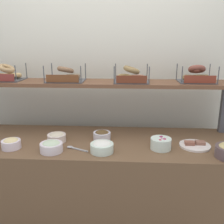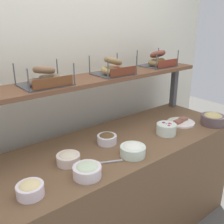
% 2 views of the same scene
% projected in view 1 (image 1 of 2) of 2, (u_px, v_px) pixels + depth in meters
% --- Properties ---
extents(back_wall, '(3.43, 0.06, 2.40)m').
position_uv_depth(back_wall, '(103.00, 85.00, 2.48)').
color(back_wall, silver).
rests_on(back_wall, ground_plane).
extents(deli_counter, '(2.23, 0.70, 0.85)m').
position_uv_depth(deli_counter, '(97.00, 188.00, 2.16)').
color(deli_counter, brown).
rests_on(deli_counter, ground_plane).
extents(shelf_riser_right, '(0.05, 0.05, 0.40)m').
position_uv_depth(shelf_riser_right, '(224.00, 110.00, 2.19)').
color(shelf_riser_right, '#4C4C51').
rests_on(shelf_riser_right, deli_counter).
extents(upper_shelf, '(2.19, 0.32, 0.03)m').
position_uv_depth(upper_shelf, '(99.00, 83.00, 2.19)').
color(upper_shelf, brown).
rests_on(upper_shelf, shelf_riser_left).
extents(bowl_potato_salad, '(0.14, 0.14, 0.07)m').
position_uv_depth(bowl_potato_salad, '(57.00, 137.00, 2.02)').
color(bowl_potato_salad, silver).
rests_on(bowl_potato_salad, deli_counter).
extents(bowl_egg_salad, '(0.14, 0.14, 0.08)m').
position_uv_depth(bowl_egg_salad, '(11.00, 143.00, 1.90)').
color(bowl_egg_salad, white).
rests_on(bowl_egg_salad, deli_counter).
extents(bowl_scallion_spread, '(0.16, 0.16, 0.08)m').
position_uv_depth(bowl_scallion_spread, '(51.00, 146.00, 1.84)').
color(bowl_scallion_spread, white).
rests_on(bowl_scallion_spread, deli_counter).
extents(bowl_beet_salad, '(0.15, 0.15, 0.09)m').
position_uv_depth(bowl_beet_salad, '(161.00, 143.00, 1.88)').
color(bowl_beet_salad, white).
rests_on(bowl_beet_salad, deli_counter).
extents(bowl_chocolate_spread, '(0.14, 0.14, 0.07)m').
position_uv_depth(bowl_chocolate_spread, '(102.00, 135.00, 2.07)').
color(bowl_chocolate_spread, white).
rests_on(bowl_chocolate_spread, deli_counter).
extents(bowl_cream_cheese, '(0.17, 0.17, 0.08)m').
position_uv_depth(bowl_cream_cheese, '(102.00, 147.00, 1.83)').
color(bowl_cream_cheese, white).
rests_on(bowl_cream_cheese, deli_counter).
extents(serving_plate_white, '(0.23, 0.23, 0.04)m').
position_uv_depth(serving_plate_white, '(195.00, 145.00, 1.93)').
color(serving_plate_white, white).
rests_on(serving_plate_white, deli_counter).
extents(serving_spoon_near_plate, '(0.17, 0.09, 0.01)m').
position_uv_depth(serving_spoon_near_plate, '(74.00, 148.00, 1.89)').
color(serving_spoon_near_plate, '#B7B7BC').
rests_on(serving_spoon_near_plate, deli_counter).
extents(bagel_basket_sesame, '(0.27, 0.25, 0.15)m').
position_uv_depth(bagel_basket_sesame, '(7.00, 75.00, 2.23)').
color(bagel_basket_sesame, '#4C4C51').
rests_on(bagel_basket_sesame, upper_shelf).
extents(bagel_basket_poppy, '(0.31, 0.26, 0.14)m').
position_uv_depth(bagel_basket_poppy, '(65.00, 76.00, 2.18)').
color(bagel_basket_poppy, '#4C4C51').
rests_on(bagel_basket_poppy, upper_shelf).
extents(bagel_basket_everything, '(0.29, 0.26, 0.14)m').
position_uv_depth(bagel_basket_everything, '(131.00, 76.00, 2.14)').
color(bagel_basket_everything, '#4C4C51').
rests_on(bagel_basket_everything, upper_shelf).
extents(bagel_basket_cinnamon_raisin, '(0.29, 0.25, 0.15)m').
position_uv_depth(bagel_basket_cinnamon_raisin, '(196.00, 76.00, 2.14)').
color(bagel_basket_cinnamon_raisin, '#4C4C51').
rests_on(bagel_basket_cinnamon_raisin, upper_shelf).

